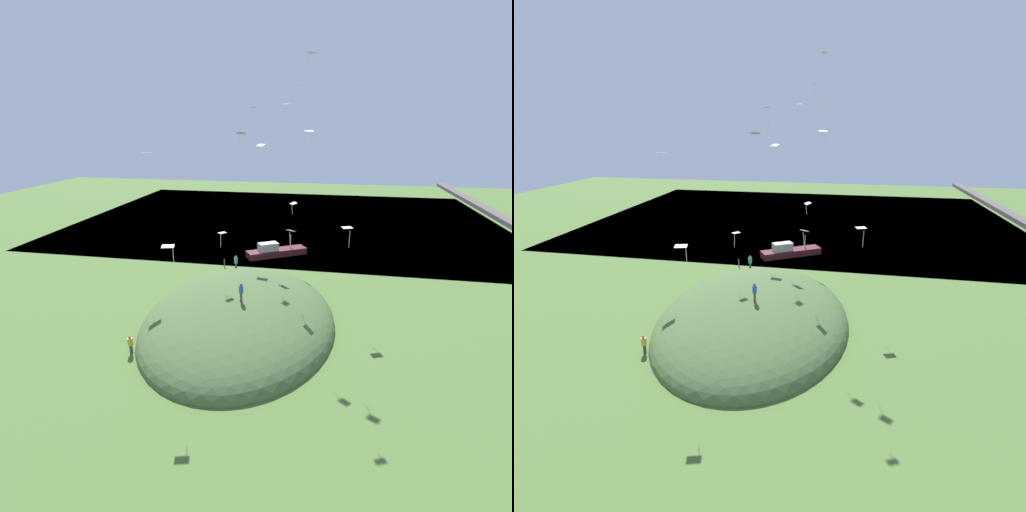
# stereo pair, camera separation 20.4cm
# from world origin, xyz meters

# --- Properties ---
(ground_plane) EXTENTS (160.00, 160.00, 0.00)m
(ground_plane) POSITION_xyz_m (0.00, 0.00, 0.00)
(ground_plane) COLOR #4C6B2F
(lake_water) EXTENTS (57.29, 80.00, 0.40)m
(lake_water) POSITION_xyz_m (-31.62, 0.00, -0.20)
(lake_water) COLOR navy
(lake_water) RESTS_ON ground_plane
(grass_hill) EXTENTS (24.57, 18.28, 6.03)m
(grass_hill) POSITION_xyz_m (11.54, -0.32, 0.00)
(grass_hill) COLOR #496034
(grass_hill) RESTS_ON ground_plane
(bridge_deck_far) EXTENTS (51.56, 1.80, 0.70)m
(bridge_deck_far) POSITION_xyz_m (-31.62, 35.16, 3.89)
(bridge_deck_far) COLOR #534D4A
(boat_on_lake) EXTENTS (6.35, 8.66, 2.88)m
(boat_on_lake) POSITION_xyz_m (-8.20, 0.44, 0.69)
(boat_on_lake) COLOR #4D181F
(boat_on_lake) RESTS_ON lake_water
(person_walking_path) EXTENTS (0.48, 0.48, 1.81)m
(person_walking_path) POSITION_xyz_m (13.31, 0.23, 4.12)
(person_walking_path) COLOR #4F4A3C
(person_walking_path) RESTS_ON grass_hill
(person_on_hilltop) EXTENTS (0.55, 0.55, 1.68)m
(person_on_hilltop) POSITION_xyz_m (18.62, -8.08, 1.04)
(person_on_hilltop) COLOR #4F4C4B
(person_on_hilltop) RESTS_ON ground_plane
(person_near_shore) EXTENTS (0.57, 0.57, 1.86)m
(person_near_shore) POSITION_xyz_m (0.53, -3.29, 2.08)
(person_near_shore) COLOR navy
(person_near_shore) RESTS_ON grass_hill
(kite_0) EXTENTS (0.72, 0.83, 1.10)m
(kite_0) POSITION_xyz_m (13.01, 5.71, 17.66)
(kite_0) COLOR silver
(kite_1) EXTENTS (1.11, 1.30, 1.19)m
(kite_1) POSITION_xyz_m (6.46, -11.00, 15.40)
(kite_1) COLOR white
(kite_2) EXTENTS (0.91, 0.96, 1.66)m
(kite_2) POSITION_xyz_m (6.75, 3.13, 19.82)
(kite_2) COLOR white
(kite_3) EXTENTS (0.91, 0.99, 2.03)m
(kite_3) POSITION_xyz_m (6.88, 4.48, 21.35)
(kite_3) COLOR white
(kite_4) EXTENTS (0.83, 0.90, 1.79)m
(kite_4) POSITION_xyz_m (9.86, 4.22, 8.79)
(kite_4) COLOR silver
(kite_5) EXTENTS (1.11, 0.99, 1.49)m
(kite_5) POSITION_xyz_m (-1.31, 3.48, 9.16)
(kite_5) COLOR white
(kite_6) EXTENTS (1.12, 1.19, 2.13)m
(kite_6) POSITION_xyz_m (-1.24, -0.53, 15.77)
(kite_6) COLOR white
(kite_7) EXTENTS (0.77, 0.70, 1.75)m
(kite_7) POSITION_xyz_m (15.61, 5.68, 22.48)
(kite_7) COLOR white
(kite_8) EXTENTS (0.96, 1.12, 1.96)m
(kite_8) POSITION_xyz_m (8.52, 9.39, 8.99)
(kite_8) COLOR white
(kite_9) EXTENTS (0.85, 1.20, 1.63)m
(kite_9) POSITION_xyz_m (-3.36, -3.31, 17.11)
(kite_9) COLOR white
(kite_10) EXTENTS (0.80, 0.98, 1.20)m
(kite_10) POSITION_xyz_m (20.42, -3.22, 10.27)
(kite_10) COLOR white
(kite_11) EXTENTS (0.94, 0.84, 2.18)m
(kite_11) POSITION_xyz_m (-0.59, -1.21, 19.76)
(kite_11) COLOR white
(kite_12) EXTENTS (0.92, 0.90, 1.49)m
(kite_12) POSITION_xyz_m (9.31, -2.50, 8.11)
(kite_12) COLOR white
(mooring_post) EXTENTS (0.14, 0.14, 1.08)m
(mooring_post) POSITION_xyz_m (-2.48, -5.60, 0.54)
(mooring_post) COLOR brown
(mooring_post) RESTS_ON ground_plane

